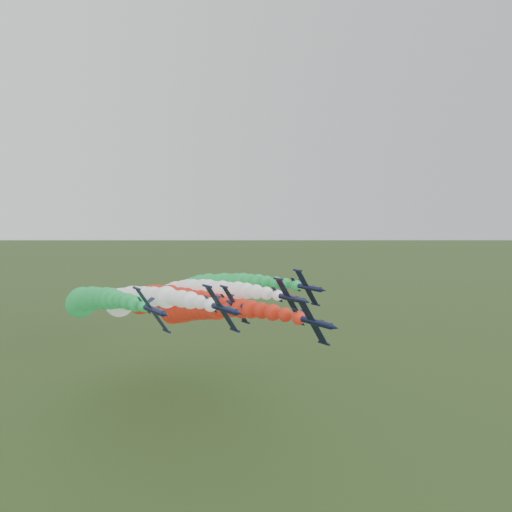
# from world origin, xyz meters

# --- Properties ---
(ground) EXTENTS (3000.00, 3000.00, 0.00)m
(ground) POSITION_xyz_m (0.00, 0.00, 0.00)
(ground) COLOR #3E5525
(ground) RESTS_ON ground
(jet_lead) EXTENTS (15.88, 86.02, 20.25)m
(jet_lead) POSITION_xyz_m (6.47, 43.66, 31.80)
(jet_lead) COLOR #111534
(jet_lead) RESTS_ON ground
(jet_inner_left) EXTENTS (16.14, 86.29, 20.51)m
(jet_inner_left) POSITION_xyz_m (-7.47, 54.63, 34.14)
(jet_inner_left) COLOR #111534
(jet_inner_left) RESTS_ON ground
(jet_inner_right) EXTENTS (16.13, 86.28, 20.51)m
(jet_inner_right) POSITION_xyz_m (12.58, 58.72, 33.48)
(jet_inner_right) COLOR #111534
(jet_inner_right) RESTS_ON ground
(jet_outer_left) EXTENTS (16.24, 86.39, 20.62)m
(jet_outer_left) POSITION_xyz_m (-16.81, 64.11, 33.42)
(jet_outer_left) COLOR #111534
(jet_outer_left) RESTS_ON ground
(jet_outer_right) EXTENTS (15.56, 85.71, 19.93)m
(jet_outer_right) POSITION_xyz_m (24.58, 65.90, 33.86)
(jet_outer_right) COLOR #111534
(jet_outer_right) RESTS_ON ground
(jet_trail) EXTENTS (16.45, 86.60, 20.83)m
(jet_trail) POSITION_xyz_m (6.66, 71.56, 30.74)
(jet_trail) COLOR #111534
(jet_trail) RESTS_ON ground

